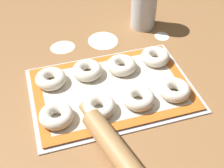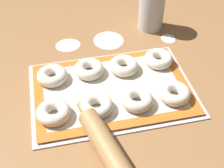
% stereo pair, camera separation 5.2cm
% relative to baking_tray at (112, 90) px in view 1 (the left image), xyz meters
% --- Properties ---
extents(ground_plane, '(2.80, 2.80, 0.00)m').
position_rel_baking_tray_xyz_m(ground_plane, '(0.02, -0.01, -0.00)').
color(ground_plane, olive).
extents(baking_tray, '(0.48, 0.34, 0.01)m').
position_rel_baking_tray_xyz_m(baking_tray, '(0.00, 0.00, 0.00)').
color(baking_tray, silver).
rests_on(baking_tray, ground_plane).
extents(baking_mat, '(0.46, 0.31, 0.00)m').
position_rel_baking_tray_xyz_m(baking_mat, '(-0.00, -0.00, 0.01)').
color(baking_mat, orange).
rests_on(baking_mat, baking_tray).
extents(bagel_front_far_left, '(0.09, 0.09, 0.03)m').
position_rel_baking_tray_xyz_m(bagel_front_far_left, '(-0.18, -0.08, 0.02)').
color(bagel_front_far_left, silver).
rests_on(bagel_front_far_left, baking_mat).
extents(bagel_front_mid_left, '(0.09, 0.09, 0.03)m').
position_rel_baking_tray_xyz_m(bagel_front_mid_left, '(-0.06, -0.08, 0.02)').
color(bagel_front_mid_left, silver).
rests_on(bagel_front_mid_left, baking_mat).
extents(bagel_front_mid_right, '(0.09, 0.09, 0.03)m').
position_rel_baking_tray_xyz_m(bagel_front_mid_right, '(0.05, -0.08, 0.02)').
color(bagel_front_mid_right, silver).
rests_on(bagel_front_mid_right, baking_mat).
extents(bagel_front_far_right, '(0.09, 0.09, 0.03)m').
position_rel_baking_tray_xyz_m(bagel_front_far_right, '(0.17, -0.08, 0.02)').
color(bagel_front_far_right, silver).
rests_on(bagel_front_far_right, baking_mat).
extents(bagel_back_far_left, '(0.09, 0.09, 0.03)m').
position_rel_baking_tray_xyz_m(bagel_back_far_left, '(-0.17, 0.08, 0.02)').
color(bagel_back_far_left, silver).
rests_on(bagel_back_far_left, baking_mat).
extents(bagel_back_mid_left, '(0.09, 0.09, 0.03)m').
position_rel_baking_tray_xyz_m(bagel_back_mid_left, '(-0.06, 0.08, 0.02)').
color(bagel_back_mid_left, silver).
rests_on(bagel_back_mid_left, baking_mat).
extents(bagel_back_mid_right, '(0.09, 0.09, 0.03)m').
position_rel_baking_tray_xyz_m(bagel_back_mid_right, '(0.05, 0.07, 0.02)').
color(bagel_back_mid_right, silver).
rests_on(bagel_back_mid_right, baking_mat).
extents(bagel_back_far_right, '(0.09, 0.09, 0.03)m').
position_rel_baking_tray_xyz_m(bagel_back_far_right, '(0.17, 0.08, 0.02)').
color(bagel_back_far_right, silver).
rests_on(bagel_back_far_right, baking_mat).
extents(flour_canister, '(0.10, 0.10, 0.17)m').
position_rel_baking_tray_xyz_m(flour_canister, '(0.22, 0.31, 0.08)').
color(flour_canister, silver).
rests_on(flour_canister, ground_plane).
extents(rolling_pin, '(0.13, 0.41, 0.05)m').
position_rel_baking_tray_xyz_m(rolling_pin, '(-0.05, -0.26, 0.02)').
color(rolling_pin, '#AD7F4C').
rests_on(rolling_pin, ground_plane).
extents(flour_patch_near, '(0.05, 0.06, 0.00)m').
position_rel_baking_tray_xyz_m(flour_patch_near, '(0.26, 0.22, -0.00)').
color(flour_patch_near, white).
rests_on(flour_patch_near, ground_plane).
extents(flour_patch_far, '(0.09, 0.08, 0.00)m').
position_rel_baking_tray_xyz_m(flour_patch_far, '(-0.10, 0.26, -0.00)').
color(flour_patch_far, white).
rests_on(flour_patch_far, ground_plane).
extents(flour_patch_side, '(0.11, 0.11, 0.00)m').
position_rel_baking_tray_xyz_m(flour_patch_side, '(0.04, 0.26, -0.00)').
color(flour_patch_side, white).
rests_on(flour_patch_side, ground_plane).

